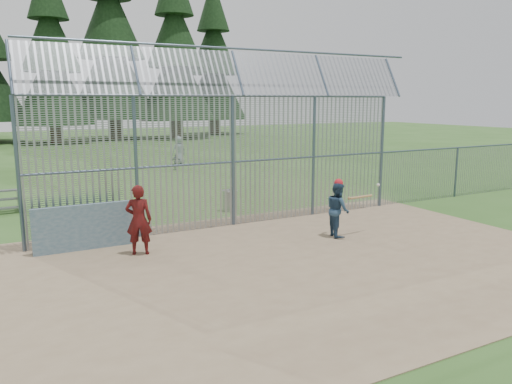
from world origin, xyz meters
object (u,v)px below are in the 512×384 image
trash_can (230,200)px  onlooker (139,220)px  batter (338,209)px  dugout_wall (84,227)px

trash_can → onlooker: bearing=-139.8°
batter → dugout_wall: bearing=87.6°
dugout_wall → onlooker: (1.18, -1.05, 0.29)m
dugout_wall → onlooker: bearing=-41.7°
batter → onlooker: (-5.46, 0.99, 0.11)m
trash_can → dugout_wall: bearing=-155.0°
dugout_wall → batter: size_ratio=1.60×
dugout_wall → trash_can: dugout_wall is taller
onlooker → trash_can: bearing=-118.1°
batter → onlooker: onlooker is taller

